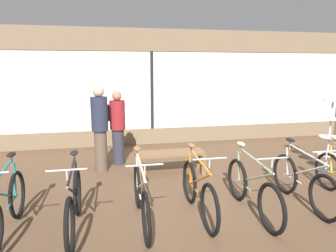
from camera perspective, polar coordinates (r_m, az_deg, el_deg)
The scene contains 12 objects.
ground_plane at distance 5.11m, azimuth 3.85°, elevation -14.09°, with size 24.00×24.00×0.00m, color brown.
shop_back_wall at distance 8.43m, azimuth -3.10°, elevation 7.49°, with size 12.00×0.08×3.20m.
bicycle_far_left at distance 4.56m, azimuth -28.46°, elevation -13.51°, with size 0.46×1.72×1.03m.
bicycle_left at distance 4.32m, azimuth -17.48°, elevation -14.02°, with size 0.46×1.69×1.03m.
bicycle_center_left at distance 4.34m, azimuth -5.17°, elevation -13.32°, with size 0.46×1.74×1.02m.
bicycle_center at distance 4.53m, azimuth 5.79°, elevation -12.25°, with size 0.46×1.67×1.03m.
bicycle_center_right at distance 4.74m, azimuth 15.70°, elevation -11.61°, with size 0.46×1.75×1.03m.
bicycle_right at distance 5.29m, azimuth 24.25°, elevation -9.75°, with size 0.46×1.68×1.03m.
accessory_rack at distance 7.17m, azimuth 28.30°, elevation -2.38°, with size 0.48×0.48×1.60m.
display_bench at distance 6.14m, azimuth 0.37°, elevation -5.74°, with size 1.40×0.44×0.48m.
customer_near_rack at distance 6.35m, azimuth -12.84°, elevation -0.19°, with size 0.40×0.40×1.81m.
customer_by_window at distance 6.79m, azimuth -9.66°, elevation 0.13°, with size 0.52×0.56×1.66m.
Camera 1 is at (-1.26, -4.45, 2.18)m, focal length 32.00 mm.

